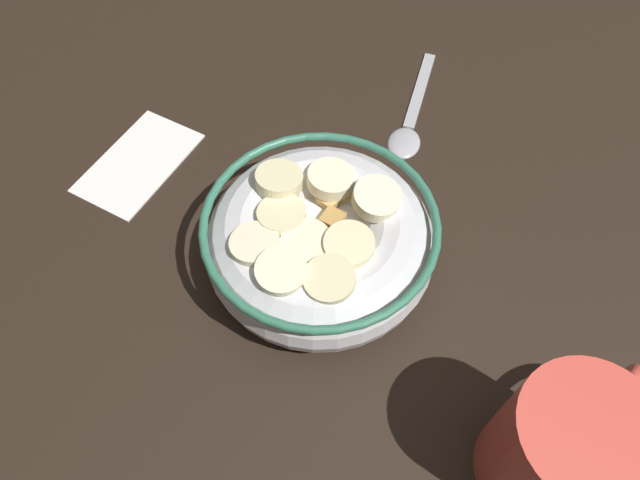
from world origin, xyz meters
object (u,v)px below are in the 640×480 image
folded_napkin (138,162)px  coffee_mug (567,448)px  spoon (409,123)px  cereal_bowl (319,240)px

folded_napkin → coffee_mug: bearing=-81.7°
spoon → folded_napkin: bearing=148.8°
folded_napkin → cereal_bowl: bearing=-74.2°
cereal_bowl → coffee_mug: bearing=-88.6°
coffee_mug → cereal_bowl: bearing=91.4°
spoon → folded_napkin: spoon is taller
cereal_bowl → coffee_mug: (0.47, -19.56, 1.46)cm
cereal_bowl → coffee_mug: 19.62cm
cereal_bowl → coffee_mug: size_ratio=1.55×
folded_napkin → spoon: bearing=-31.2°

